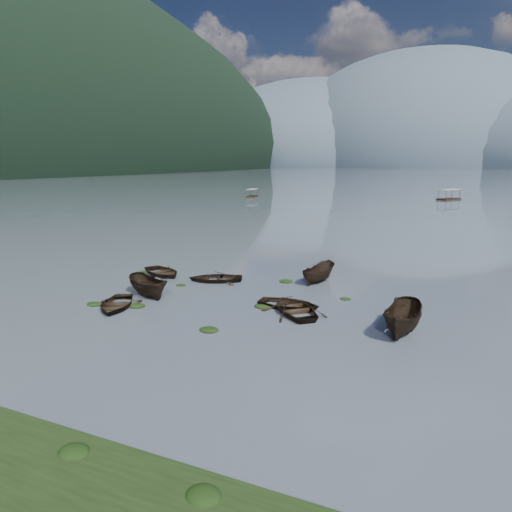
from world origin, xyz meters
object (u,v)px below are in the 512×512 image
at_px(rowboat_0, 116,308).
at_px(rowboat_3, 295,313).
at_px(pontoon_centre, 449,200).
at_px(pontoon_left, 253,197).

xyz_separation_m(rowboat_0, rowboat_3, (11.40, 3.95, 0.00)).
height_order(rowboat_0, rowboat_3, rowboat_3).
height_order(rowboat_0, pontoon_centre, pontoon_centre).
bearing_deg(pontoon_left, rowboat_0, -81.30).
bearing_deg(pontoon_left, pontoon_centre, 2.67).
height_order(pontoon_left, pontoon_centre, pontoon_centre).
xyz_separation_m(rowboat_3, pontoon_centre, (6.75, 101.31, 0.00)).
relative_size(rowboat_0, rowboat_3, 0.91).
distance_m(rowboat_0, pontoon_centre, 106.81).
bearing_deg(pontoon_centre, rowboat_3, -62.61).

